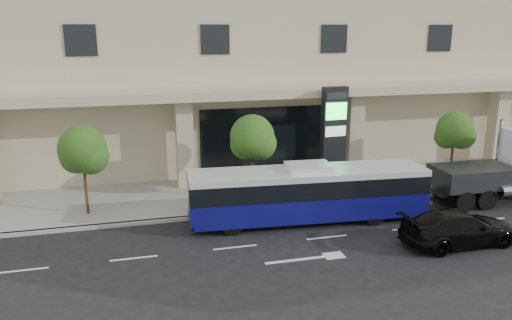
{
  "coord_description": "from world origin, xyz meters",
  "views": [
    {
      "loc": [
        -7.81,
        -19.77,
        8.68
      ],
      "look_at": [
        -2.22,
        2.0,
        2.65
      ],
      "focal_mm": 35.0,
      "sensor_mm": 36.0,
      "label": 1
    }
  ],
  "objects": [
    {
      "name": "city_bus",
      "position": [
        -0.18,
        0.44,
        1.39
      ],
      "size": [
        10.95,
        3.06,
        2.74
      ],
      "rotation": [
        0.0,
        0.0,
        -0.07
      ],
      "color": "black",
      "rests_on": "ground"
    },
    {
      "name": "convention_center",
      "position": [
        -0.0,
        15.42,
        9.97
      ],
      "size": [
        60.0,
        17.6,
        20.0
      ],
      "color": "#B7AA89",
      "rests_on": "ground"
    },
    {
      "name": "ground",
      "position": [
        0.0,
        0.0,
        0.0
      ],
      "size": [
        120.0,
        120.0,
        0.0
      ],
      "primitive_type": "plane",
      "color": "black",
      "rests_on": "ground"
    },
    {
      "name": "tree_left",
      "position": [
        -9.97,
        3.59,
        3.11
      ],
      "size": [
        2.27,
        2.2,
        4.22
      ],
      "color": "#422B19",
      "rests_on": "sidewalk"
    },
    {
      "name": "tree_mid",
      "position": [
        -1.97,
        3.59,
        3.26
      ],
      "size": [
        2.28,
        2.2,
        4.38
      ],
      "color": "#422B19",
      "rests_on": "sidewalk"
    },
    {
      "name": "sidewalk",
      "position": [
        0.0,
        5.0,
        0.07
      ],
      "size": [
        120.0,
        6.0,
        0.15
      ],
      "primitive_type": "cube",
      "color": "gray",
      "rests_on": "ground"
    },
    {
      "name": "signage_pylon",
      "position": [
        2.86,
        4.83,
        2.93
      ],
      "size": [
        1.39,
        0.58,
        5.46
      ],
      "rotation": [
        0.0,
        0.0,
        0.05
      ],
      "color": "black",
      "rests_on": "sidewalk"
    },
    {
      "name": "curb",
      "position": [
        0.0,
        2.0,
        0.07
      ],
      "size": [
        120.0,
        0.3,
        0.15
      ],
      "primitive_type": "cube",
      "color": "gray",
      "rests_on": "ground"
    },
    {
      "name": "black_sedan",
      "position": [
        4.96,
        -3.46,
        0.72
      ],
      "size": [
        4.96,
        2.09,
        1.43
      ],
      "primitive_type": "imported",
      "rotation": [
        0.0,
        0.0,
        1.59
      ],
      "color": "black",
      "rests_on": "ground"
    },
    {
      "name": "tree_right",
      "position": [
        9.53,
        3.59,
        3.04
      ],
      "size": [
        2.1,
        2.0,
        4.04
      ],
      "color": "#422B19",
      "rests_on": "sidewalk"
    }
  ]
}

